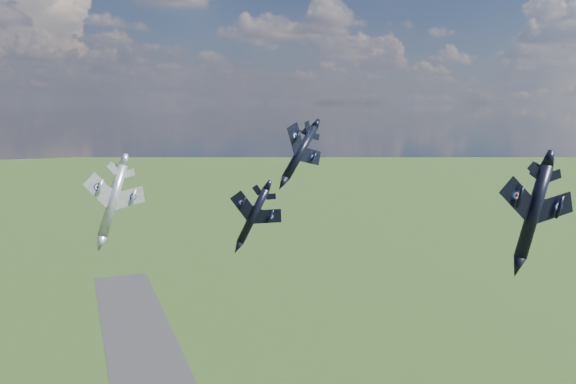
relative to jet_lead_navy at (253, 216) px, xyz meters
name	(u,v)px	position (x,y,z in m)	size (l,w,h in m)	color
jet_lead_navy	(253,216)	(0.00, 0.00, 0.00)	(9.17, 12.79, 2.65)	black
jet_right_navy	(533,212)	(27.96, -28.28, 3.80)	(11.88, 16.56, 3.43)	black
jet_high_navy	(300,152)	(14.61, 16.34, 8.06)	(11.94, 16.65, 3.45)	black
jet_left_silver	(113,200)	(-20.12, 9.93, 2.06)	(11.57, 16.13, 3.34)	gray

